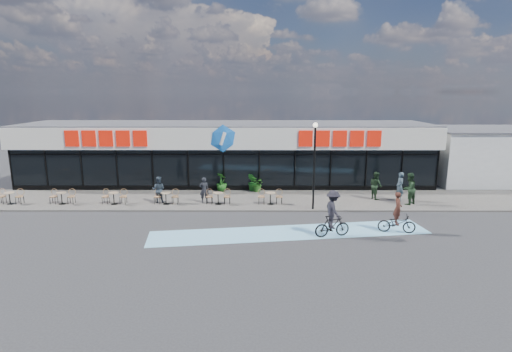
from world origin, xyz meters
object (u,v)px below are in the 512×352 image
at_px(patron_right, 159,190).
at_px(pedestrian_a, 400,187).
at_px(potted_plant_right, 257,184).
at_px(patron_left, 204,190).
at_px(potted_plant_mid, 252,182).
at_px(lamp_post, 314,159).
at_px(cyclist_a, 333,216).
at_px(pedestrian_c, 409,189).
at_px(bistro_set_0, 10,196).
at_px(pedestrian_b, 376,185).
at_px(potted_plant_left, 221,182).
at_px(cyclist_b, 397,219).

height_order(patron_right, pedestrian_a, pedestrian_a).
height_order(potted_plant_right, patron_left, patron_left).
bearing_deg(patron_right, potted_plant_mid, -149.45).
relative_size(lamp_post, cyclist_a, 2.20).
bearing_deg(pedestrian_c, potted_plant_right, -52.92).
xyz_separation_m(bistro_set_0, patron_left, (12.02, 0.30, 0.35)).
bearing_deg(bistro_set_0, pedestrian_b, 3.02).
relative_size(potted_plant_left, cyclist_b, 0.62).
xyz_separation_m(potted_plant_mid, potted_plant_right, (0.36, -0.17, -0.08)).
bearing_deg(cyclist_a, patron_left, 140.37).
height_order(pedestrian_a, cyclist_a, cyclist_a).
relative_size(patron_left, cyclist_a, 0.70).
distance_m(potted_plant_right, pedestrian_c, 9.87).
bearing_deg(potted_plant_mid, pedestrian_c, -19.21).
bearing_deg(potted_plant_left, potted_plant_mid, 1.30).
relative_size(potted_plant_left, pedestrian_c, 0.66).
xyz_separation_m(lamp_post, potted_plant_left, (-5.81, 4.35, -2.39)).
xyz_separation_m(potted_plant_left, cyclist_b, (9.48, -8.12, -0.06)).
height_order(bistro_set_0, pedestrian_a, pedestrian_a).
distance_m(patron_right, pedestrian_c, 15.52).
bearing_deg(bistro_set_0, cyclist_a, -16.07).
distance_m(bistro_set_0, cyclist_a, 19.77).
bearing_deg(patron_left, lamp_post, 159.81).
bearing_deg(patron_right, lamp_post, 174.99).
distance_m(pedestrian_a, pedestrian_b, 1.47).
bearing_deg(cyclist_b, lamp_post, 134.20).
xyz_separation_m(lamp_post, potted_plant_right, (-3.30, 4.23, -2.49)).
bearing_deg(potted_plant_left, pedestrian_c, -15.68).
height_order(potted_plant_left, pedestrian_c, pedestrian_c).
bearing_deg(lamp_post, potted_plant_left, 143.20).
height_order(lamp_post, cyclist_b, lamp_post).
height_order(patron_right, pedestrian_b, pedestrian_b).
bearing_deg(potted_plant_left, patron_right, -141.37).
distance_m(patron_right, pedestrian_a, 15.24).
bearing_deg(potted_plant_right, pedestrian_c, -18.96).
relative_size(pedestrian_b, pedestrian_c, 0.91).
bearing_deg(lamp_post, pedestrian_a, 17.68).
distance_m(bistro_set_0, potted_plant_right, 15.68).
height_order(patron_left, pedestrian_c, pedestrian_c).
distance_m(pedestrian_b, pedestrian_c, 2.11).
xyz_separation_m(potted_plant_left, potted_plant_right, (2.52, -0.12, -0.10)).
bearing_deg(pedestrian_b, potted_plant_mid, 59.36).
distance_m(lamp_post, cyclist_b, 5.80).
xyz_separation_m(potted_plant_mid, pedestrian_a, (9.40, -2.57, 0.30)).
distance_m(lamp_post, potted_plant_left, 7.64).
xyz_separation_m(potted_plant_right, patron_right, (-6.20, -2.82, 0.28)).
xyz_separation_m(bistro_set_0, patron_right, (9.17, 0.30, 0.37)).
height_order(potted_plant_right, patron_right, patron_right).
bearing_deg(pedestrian_b, cyclist_a, 132.74).
relative_size(potted_plant_mid, patron_left, 0.78).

